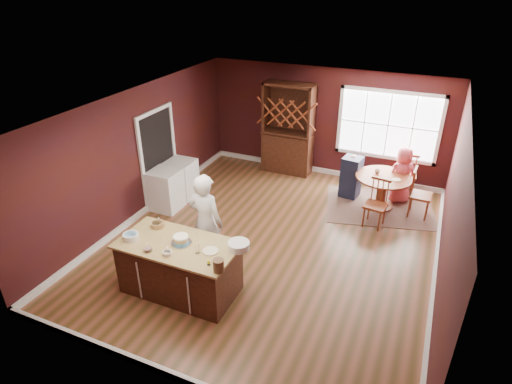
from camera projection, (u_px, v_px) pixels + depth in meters
room_shell at (274, 179)px, 7.76m from camera, size 7.00×7.00×7.00m
window at (388, 125)px, 9.98m from camera, size 2.36×0.10×1.66m
doorway at (159, 158)px, 9.45m from camera, size 0.08×1.26×2.13m
kitchen_island at (180, 268)px, 6.92m from camera, size 1.91×1.00×0.92m
dining_table at (383, 185)px, 9.36m from camera, size 1.21×1.21×0.75m
baker at (206, 222)px, 7.29m from camera, size 0.69×0.48×1.80m
layer_cake at (181, 240)px, 6.68m from camera, size 0.33×0.33×0.13m
bowl_blue at (131, 236)px, 6.79m from camera, size 0.25×0.25×0.10m
bowl_yellow at (158, 224)px, 7.12m from camera, size 0.22×0.22×0.08m
bowl_pink at (148, 250)px, 6.51m from camera, size 0.14×0.14×0.05m
bowl_olive at (167, 253)px, 6.43m from camera, size 0.15×0.15×0.06m
drinking_glass at (197, 249)px, 6.45m from camera, size 0.08×0.08×0.15m
dinner_plate at (210, 251)px, 6.51m from camera, size 0.24×0.24×0.02m
white_tub at (239, 245)px, 6.55m from camera, size 0.34×0.34×0.12m
stoneware_crock at (219, 265)px, 6.05m from camera, size 0.16×0.16×0.19m
toy_figurine at (209, 263)px, 6.20m from camera, size 0.05×0.05×0.08m
rug at (379, 206)px, 9.60m from camera, size 2.67×2.30×0.01m
chair_east at (421, 193)px, 9.01m from camera, size 0.45×0.47×1.08m
chair_south at (376, 204)px, 8.67m from camera, size 0.48×0.47×1.03m
chair_north at (406, 173)px, 9.91m from camera, size 0.50×0.48×1.10m
seated_woman at (402, 175)px, 9.54m from camera, size 0.76×0.70×1.31m
high_chair at (351, 176)px, 9.83m from camera, size 0.46×0.46×1.01m
toddler at (353, 162)px, 9.78m from camera, size 0.18×0.14×0.26m
table_plate at (396, 180)px, 9.09m from camera, size 0.19×0.19×0.01m
table_cup at (377, 171)px, 9.39m from camera, size 0.13×0.13×0.09m
hutch at (288, 129)px, 10.78m from camera, size 1.26×0.52×2.31m
washer at (166, 190)px, 9.34m from camera, size 0.62×0.60×0.90m
dryer at (182, 179)px, 9.87m from camera, size 0.61×0.59×0.88m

